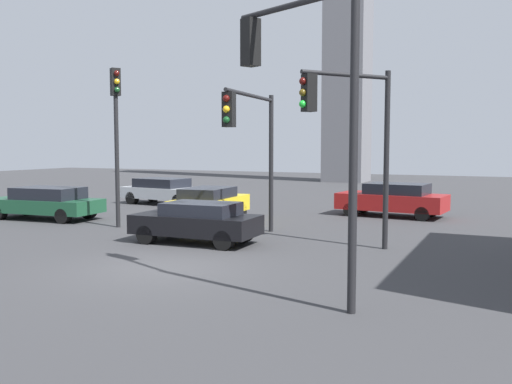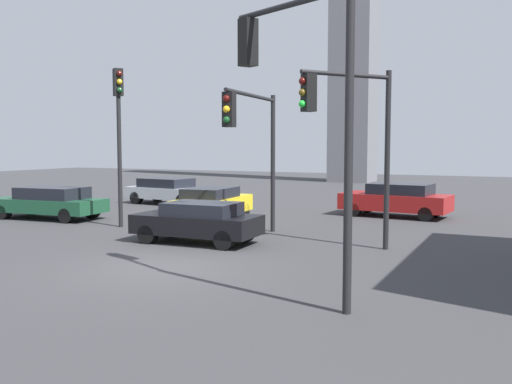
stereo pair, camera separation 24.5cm
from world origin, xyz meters
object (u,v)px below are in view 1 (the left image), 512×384
(traffic_light_2, at_px, (252,131))
(car_0, at_px, (210,203))
(traffic_light_3, at_px, (350,122))
(car_3, at_px, (197,221))
(traffic_light_0, at_px, (116,118))
(car_4, at_px, (164,190))
(car_2, at_px, (393,199))
(car_1, at_px, (45,202))
(traffic_light_1, at_px, (301,84))

(traffic_light_2, bearing_deg, car_0, -138.81)
(traffic_light_3, distance_m, car_3, 5.65)
(traffic_light_0, relative_size, car_0, 1.38)
(car_0, bearing_deg, car_4, 43.90)
(car_0, relative_size, car_4, 0.89)
(traffic_light_2, relative_size, car_2, 1.03)
(traffic_light_3, distance_m, car_2, 9.41)
(car_0, xyz_separation_m, car_3, (2.04, -4.42, -0.06))
(car_2, distance_m, car_3, 10.23)
(car_2, bearing_deg, car_1, 34.06)
(car_4, bearing_deg, car_0, -35.72)
(traffic_light_1, xyz_separation_m, traffic_light_2, (-3.82, 5.84, -0.74))
(car_3, bearing_deg, traffic_light_0, -23.23)
(traffic_light_0, relative_size, traffic_light_3, 1.13)
(traffic_light_1, distance_m, car_0, 12.09)
(car_1, distance_m, car_3, 8.99)
(traffic_light_3, height_order, car_4, traffic_light_3)
(car_0, bearing_deg, traffic_light_2, -137.74)
(car_0, bearing_deg, car_2, -56.26)
(traffic_light_3, bearing_deg, car_3, -48.61)
(traffic_light_0, xyz_separation_m, car_2, (8.72, 7.57, -3.31))
(traffic_light_3, bearing_deg, car_4, -89.53)
(traffic_light_0, xyz_separation_m, car_4, (-3.12, 7.67, -3.34))
(traffic_light_1, xyz_separation_m, car_3, (-5.14, 4.64, -3.57))
(car_1, xyz_separation_m, car_2, (12.94, 6.99, 0.05))
(car_1, height_order, car_2, car_2)
(car_1, bearing_deg, traffic_light_2, 168.85)
(traffic_light_1, height_order, car_1, traffic_light_1)
(traffic_light_1, relative_size, car_0, 1.40)
(traffic_light_2, distance_m, car_1, 10.46)
(traffic_light_3, distance_m, car_0, 8.44)
(traffic_light_2, height_order, car_4, traffic_light_2)
(car_0, height_order, car_2, car_2)
(car_1, distance_m, car_2, 14.71)
(car_1, bearing_deg, car_4, -103.63)
(traffic_light_0, distance_m, car_4, 8.93)
(traffic_light_0, bearing_deg, car_1, -152.41)
(traffic_light_2, distance_m, car_4, 12.43)
(car_3, bearing_deg, traffic_light_1, 135.96)
(traffic_light_0, relative_size, car_3, 1.47)
(car_4, bearing_deg, traffic_light_2, -36.35)
(car_3, bearing_deg, car_2, -116.53)
(car_2, bearing_deg, traffic_light_0, 46.67)
(traffic_light_1, height_order, traffic_light_2, traffic_light_1)
(traffic_light_0, relative_size, car_4, 1.24)
(traffic_light_2, xyz_separation_m, car_1, (-10.01, 1.12, -2.82))
(traffic_light_2, xyz_separation_m, car_4, (-8.91, 8.20, -2.80))
(traffic_light_0, distance_m, car_2, 12.01)
(car_3, xyz_separation_m, car_4, (-7.58, 9.41, 0.03))
(car_3, bearing_deg, car_0, -67.14)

